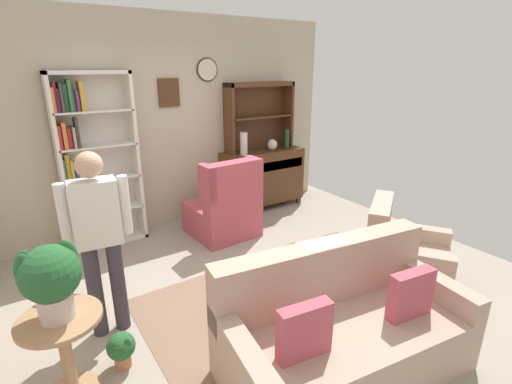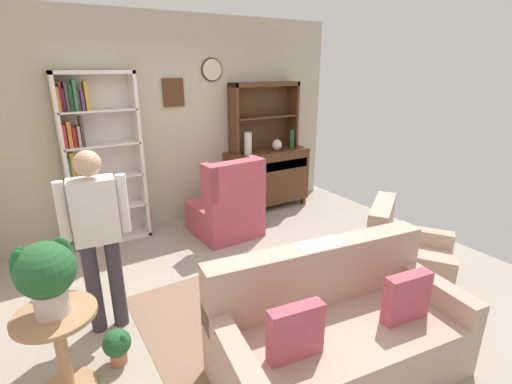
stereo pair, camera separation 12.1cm
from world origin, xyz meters
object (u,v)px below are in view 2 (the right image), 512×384
object	(u,v)px
armchair_floral	(403,262)
bottle_wine	(292,139)
sideboard	(267,176)
wingback_chair	(228,208)
coffee_table	(276,270)
vase_round	(277,145)
potted_plant_small	(117,345)
vase_tall	(248,144)
potted_plant_large	(46,273)
sideboard_hutch	(264,107)
bookshelf	(97,162)
couch_floral	(336,333)
plant_stand	(61,344)
person_reading	(97,231)
book_stack	(268,260)

from	to	relation	value
armchair_floral	bottle_wine	bearing A→B (deg)	79.08
sideboard	wingback_chair	bearing A→B (deg)	-149.09
coffee_table	vase_round	bearing A→B (deg)	55.30
wingback_chair	potted_plant_small	xyz separation A→B (m)	(-1.77, -1.58, -0.22)
vase_tall	potted_plant_small	distance (m)	3.31
potted_plant_large	armchair_floral	bearing A→B (deg)	-7.18
sideboard	sideboard_hutch	bearing A→B (deg)	90.00
coffee_table	bookshelf	bearing A→B (deg)	115.61
wingback_chair	couch_floral	bearing A→B (deg)	-99.38
plant_stand	person_reading	xyz separation A→B (m)	(0.39, 0.55, 0.51)
sideboard	vase_tall	distance (m)	0.70
couch_floral	person_reading	world-z (taller)	person_reading
bookshelf	plant_stand	size ratio (longest dim) A/B	3.30
vase_round	armchair_floral	size ratio (longest dim) A/B	0.16
bookshelf	person_reading	bearing A→B (deg)	-100.27
potted_plant_large	potted_plant_small	world-z (taller)	potted_plant_large
wingback_chair	coffee_table	size ratio (longest dim) A/B	1.31
vase_round	potted_plant_small	bearing A→B (deg)	-143.94
bottle_wine	potted_plant_large	distance (m)	4.14
sideboard	coffee_table	bearing A→B (deg)	-121.45
sideboard_hutch	potted_plant_small	bearing A→B (deg)	-140.46
bottle_wine	vase_tall	bearing A→B (deg)	179.34
wingback_chair	potted_plant_large	world-z (taller)	potted_plant_large
sideboard_hutch	plant_stand	bearing A→B (deg)	-142.92
vase_tall	sideboard_hutch	bearing A→B (deg)	25.89
book_stack	bottle_wine	bearing A→B (deg)	48.80
bookshelf	plant_stand	bearing A→B (deg)	-107.00
bookshelf	plant_stand	world-z (taller)	bookshelf
couch_floral	wingback_chair	distance (m)	2.51
coffee_table	plant_stand	bearing A→B (deg)	-177.42
bookshelf	couch_floral	bearing A→B (deg)	-72.49
person_reading	potted_plant_small	bearing A→B (deg)	-94.54
armchair_floral	sideboard_hutch	bearing A→B (deg)	87.88
bookshelf	book_stack	world-z (taller)	bookshelf
sideboard_hutch	wingback_chair	size ratio (longest dim) A/B	1.05
couch_floral	potted_plant_large	size ratio (longest dim) A/B	3.81
sideboard_hutch	vase_round	distance (m)	0.60
sideboard_hutch	couch_floral	bearing A→B (deg)	-113.99
bottle_wine	sideboard_hutch	bearing A→B (deg)	153.04
plant_stand	book_stack	world-z (taller)	plant_stand
sideboard_hutch	coffee_table	xyz separation A→B (m)	(-1.33, -2.29, -1.21)
vase_round	wingback_chair	bearing A→B (deg)	-154.73
potted_plant_large	potted_plant_small	size ratio (longest dim) A/B	1.73
vase_round	book_stack	distance (m)	2.61
plant_stand	armchair_floral	bearing A→B (deg)	-7.11
sideboard	bookshelf	bearing A→B (deg)	177.98
couch_floral	book_stack	distance (m)	0.97
bottle_wine	book_stack	bearing A→B (deg)	-131.20
potted_plant_small	person_reading	size ratio (longest dim) A/B	0.18
armchair_floral	potted_plant_small	distance (m)	2.72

